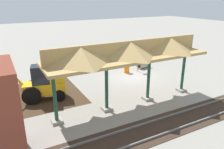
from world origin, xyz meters
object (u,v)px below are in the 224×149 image
Objects in this scene: backhoe at (42,85)px; traffic_barrel at (127,69)px; stop_sign at (138,57)px; concrete_pipe at (144,65)px.

traffic_barrel is at bearing -165.31° from backhoe.
concrete_pipe is at bearing -151.99° from stop_sign.
backhoe is at bearing 12.18° from stop_sign.
stop_sign is 1.94m from concrete_pipe.
backhoe is at bearing 14.10° from concrete_pipe.
traffic_barrel is at bearing -6.85° from stop_sign.
backhoe reaches higher than traffic_barrel.
backhoe is at bearing 14.69° from traffic_barrel.
stop_sign is at bearing 173.15° from traffic_barrel.
stop_sign is 1.34× the size of concrete_pipe.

